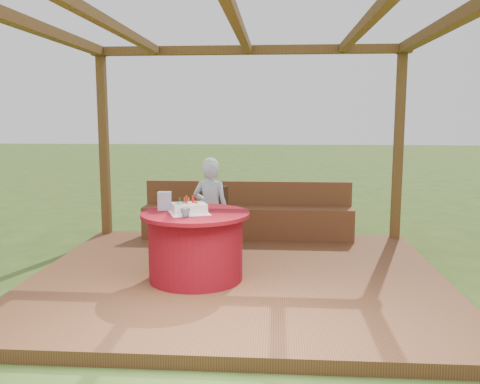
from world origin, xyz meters
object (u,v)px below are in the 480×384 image
at_px(chair, 216,217).
at_px(gift_bag, 165,201).
at_px(drinking_glass, 185,213).
at_px(table, 196,245).
at_px(bench, 247,219).
at_px(elderly_woman, 211,207).
at_px(birthday_cake, 189,208).

xyz_separation_m(chair, gift_bag, (-0.43, -1.02, 0.38)).
relative_size(chair, drinking_glass, 8.56).
height_order(table, gift_bag, gift_bag).
bearing_deg(bench, elderly_woman, -110.41).
relative_size(birthday_cake, gift_bag, 2.52).
xyz_separation_m(table, birthday_cake, (-0.06, -0.05, 0.41)).
relative_size(table, gift_bag, 5.79).
height_order(elderly_woman, birthday_cake, elderly_woman).
distance_m(elderly_woman, gift_bag, 0.89).
bearing_deg(chair, birthday_cake, -96.56).
height_order(table, chair, chair).
height_order(chair, birthday_cake, birthday_cake).
bearing_deg(bench, drinking_glass, -102.55).
xyz_separation_m(table, elderly_woman, (0.05, 0.89, 0.26)).
height_order(table, elderly_woman, elderly_woman).
bearing_deg(bench, chair, -113.98).
distance_m(chair, elderly_woman, 0.31).
xyz_separation_m(chair, drinking_glass, (-0.14, -1.42, 0.32)).
bearing_deg(chair, bench, 66.02).
height_order(elderly_woman, drinking_glass, elderly_woman).
relative_size(elderly_woman, birthday_cake, 2.47).
height_order(bench, elderly_woman, elderly_woman).
bearing_deg(elderly_woman, table, -92.97).
distance_m(gift_bag, drinking_glass, 0.50).
height_order(bench, chair, chair).
height_order(bench, drinking_glass, drinking_glass).
xyz_separation_m(table, chair, (0.08, 1.14, 0.08)).
bearing_deg(birthday_cake, table, 41.93).
relative_size(bench, table, 2.61).
relative_size(table, elderly_woman, 0.93).
bearing_deg(elderly_woman, drinking_glass, -95.01).
bearing_deg(drinking_glass, birthday_cake, 90.22).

